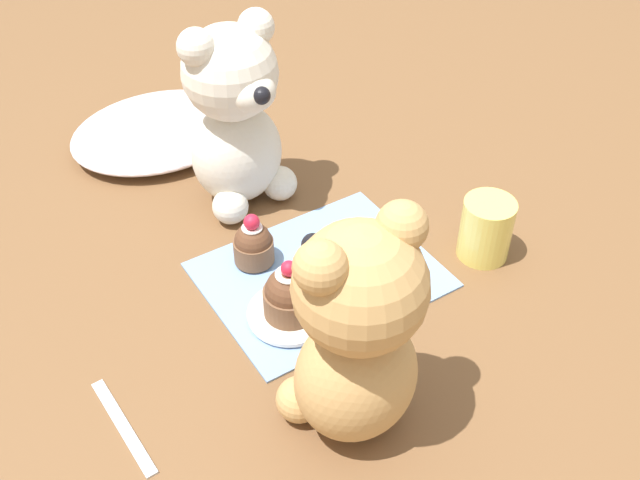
{
  "coord_description": "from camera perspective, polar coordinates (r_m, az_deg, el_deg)",
  "views": [
    {
      "loc": [
        -0.34,
        -0.53,
        0.61
      ],
      "look_at": [
        0.0,
        0.0,
        0.06
      ],
      "focal_mm": 42.0,
      "sensor_mm": 36.0,
      "label": 1
    }
  ],
  "objects": [
    {
      "name": "juice_glass",
      "position": [
        0.91,
        12.54,
        0.83
      ],
      "size": [
        0.06,
        0.06,
        0.08
      ],
      "primitive_type": "cylinder",
      "color": "#EADB66",
      "rests_on": "ground_plane"
    },
    {
      "name": "teddy_bear_cream",
      "position": [
        0.93,
        -6.48,
        9.35
      ],
      "size": [
        0.13,
        0.13,
        0.25
      ],
      "rotation": [
        0.0,
        0.0,
        0.11
      ],
      "color": "silver",
      "rests_on": "ground_plane"
    },
    {
      "name": "teddy_bear_tan",
      "position": [
        0.65,
        2.72,
        -7.04
      ],
      "size": [
        0.13,
        0.13,
        0.25
      ],
      "rotation": [
        0.0,
        0.0,
        3.21
      ],
      "color": "tan",
      "rests_on": "ground_plane"
    },
    {
      "name": "teaspoon",
      "position": [
        0.77,
        -14.78,
        -13.52
      ],
      "size": [
        0.02,
        0.13,
        0.01
      ],
      "primitive_type": "cube",
      "rotation": [
        0.0,
        0.0,
        1.62
      ],
      "color": "silver",
      "rests_on": "ground_plane"
    },
    {
      "name": "knitted_placemat",
      "position": [
        0.88,
        0.0,
        -2.6
      ],
      "size": [
        0.26,
        0.21,
        0.01
      ],
      "primitive_type": "cube",
      "color": "#7A9ED1",
      "rests_on": "ground_plane"
    },
    {
      "name": "cupcake_near_tan_bear",
      "position": [
        0.81,
        -2.32,
        -4.19
      ],
      "size": [
        0.06,
        0.06,
        0.07
      ],
      "color": "brown",
      "rests_on": "saucer_plate"
    },
    {
      "name": "saucer_plate",
      "position": [
        0.83,
        -2.27,
        -5.59
      ],
      "size": [
        0.1,
        0.1,
        0.01
      ],
      "primitive_type": "cylinder",
      "color": "white",
      "rests_on": "knitted_placemat"
    },
    {
      "name": "tulle_cloth",
      "position": [
        1.12,
        -12.17,
        8.18
      ],
      "size": [
        0.25,
        0.21,
        0.04
      ],
      "primitive_type": "ellipsoid",
      "color": "silver",
      "rests_on": "ground_plane"
    },
    {
      "name": "ground_plane",
      "position": [
        0.88,
        0.0,
        -2.74
      ],
      "size": [
        4.0,
        4.0,
        0.0
      ],
      "primitive_type": "plane",
      "color": "brown"
    },
    {
      "name": "cupcake_near_cream_bear",
      "position": [
        0.88,
        -5.1,
        -0.31
      ],
      "size": [
        0.05,
        0.05,
        0.07
      ],
      "color": "brown",
      "rests_on": "knitted_placemat"
    }
  ]
}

